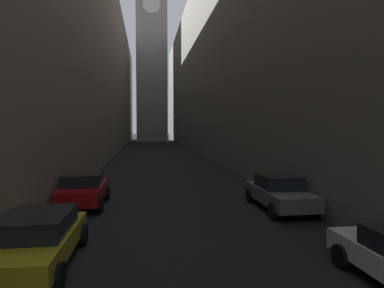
# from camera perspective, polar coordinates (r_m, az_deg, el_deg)

# --- Properties ---
(ground_plane) EXTENTS (264.00, 264.00, 0.00)m
(ground_plane) POSITION_cam_1_polar(r_m,az_deg,el_deg) (44.52, -5.90, -1.79)
(ground_plane) COLOR black
(building_block_left) EXTENTS (12.96, 108.00, 23.54)m
(building_block_left) POSITION_cam_1_polar(r_m,az_deg,el_deg) (48.19, -20.80, 12.44)
(building_block_left) COLOR #756B5B
(building_block_left) RESTS_ON ground
(building_block_right) EXTENTS (12.65, 108.00, 24.86)m
(building_block_right) POSITION_cam_1_polar(r_m,az_deg,el_deg) (49.00, 8.28, 13.22)
(building_block_right) COLOR #60594F
(building_block_right) RESTS_ON ground
(clock_tower) EXTENTS (8.28, 8.28, 61.70)m
(clock_tower) POSITION_cam_1_polar(r_m,az_deg,el_deg) (89.61, -6.98, 21.54)
(clock_tower) COLOR gray
(clock_tower) RESTS_ON ground
(parked_car_left_second) EXTENTS (2.04, 4.37, 1.41)m
(parked_car_left_second) POSITION_cam_1_polar(r_m,az_deg,el_deg) (10.03, -25.07, -14.44)
(parked_car_left_second) COLOR #A59919
(parked_car_left_second) RESTS_ON ground
(parked_car_left_third) EXTENTS (2.04, 3.91, 1.54)m
(parked_car_left_third) POSITION_cam_1_polar(r_m,az_deg,el_deg) (16.37, -18.07, -7.43)
(parked_car_left_third) COLOR maroon
(parked_car_left_third) RESTS_ON ground
(parked_car_right_third) EXTENTS (2.03, 4.43, 1.53)m
(parked_car_right_third) POSITION_cam_1_polar(r_m,az_deg,el_deg) (15.58, 14.72, -7.96)
(parked_car_right_third) COLOR #4C4C51
(parked_car_right_third) RESTS_ON ground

